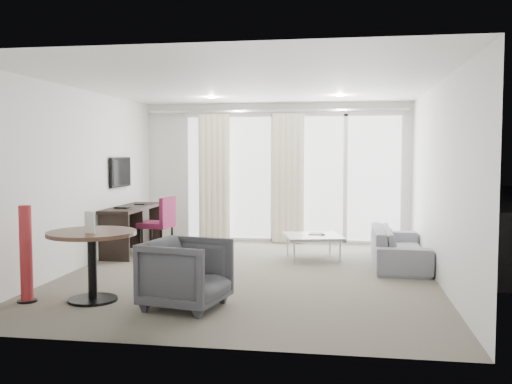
# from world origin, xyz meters

# --- Properties ---
(floor) EXTENTS (5.00, 6.00, 0.00)m
(floor) POSITION_xyz_m (0.00, 0.00, 0.00)
(floor) COLOR #676052
(floor) RESTS_ON ground
(ceiling) EXTENTS (5.00, 6.00, 0.00)m
(ceiling) POSITION_xyz_m (0.00, 0.00, 2.60)
(ceiling) COLOR white
(ceiling) RESTS_ON ground
(wall_left) EXTENTS (0.00, 6.00, 2.60)m
(wall_left) POSITION_xyz_m (-2.50, 0.00, 1.30)
(wall_left) COLOR silver
(wall_left) RESTS_ON ground
(wall_right) EXTENTS (0.00, 6.00, 2.60)m
(wall_right) POSITION_xyz_m (2.50, 0.00, 1.30)
(wall_right) COLOR silver
(wall_right) RESTS_ON ground
(wall_front) EXTENTS (5.00, 0.00, 2.60)m
(wall_front) POSITION_xyz_m (0.00, -3.00, 1.30)
(wall_front) COLOR silver
(wall_front) RESTS_ON ground
(window_panel) EXTENTS (4.00, 0.02, 2.38)m
(window_panel) POSITION_xyz_m (0.30, 2.98, 1.20)
(window_panel) COLOR white
(window_panel) RESTS_ON ground
(window_frame) EXTENTS (4.10, 0.06, 2.44)m
(window_frame) POSITION_xyz_m (0.30, 2.97, 1.20)
(window_frame) COLOR white
(window_frame) RESTS_ON ground
(curtain_left) EXTENTS (0.60, 0.20, 2.38)m
(curtain_left) POSITION_xyz_m (-1.15, 2.82, 1.20)
(curtain_left) COLOR beige
(curtain_left) RESTS_ON ground
(curtain_right) EXTENTS (0.60, 0.20, 2.38)m
(curtain_right) POSITION_xyz_m (0.25, 2.82, 1.20)
(curtain_right) COLOR beige
(curtain_right) RESTS_ON ground
(curtain_track) EXTENTS (4.80, 0.04, 0.04)m
(curtain_track) POSITION_xyz_m (0.00, 2.82, 2.45)
(curtain_track) COLOR #B2B2B7
(curtain_track) RESTS_ON ceiling
(downlight_a) EXTENTS (0.12, 0.12, 0.02)m
(downlight_a) POSITION_xyz_m (-0.90, 1.60, 2.59)
(downlight_a) COLOR #FFE0B2
(downlight_a) RESTS_ON ceiling
(downlight_b) EXTENTS (0.12, 0.12, 0.02)m
(downlight_b) POSITION_xyz_m (1.20, 1.60, 2.59)
(downlight_b) COLOR #FFE0B2
(downlight_b) RESTS_ON ceiling
(desk) EXTENTS (0.52, 1.66, 0.78)m
(desk) POSITION_xyz_m (-2.22, 1.36, 0.39)
(desk) COLOR black
(desk) RESTS_ON floor
(tv) EXTENTS (0.05, 0.80, 0.50)m
(tv) POSITION_xyz_m (-2.46, 1.45, 1.35)
(tv) COLOR black
(tv) RESTS_ON wall_left
(desk_chair) EXTENTS (0.59, 0.56, 0.95)m
(desk_chair) POSITION_xyz_m (-1.79, 1.33, 0.48)
(desk_chair) COLOR maroon
(desk_chair) RESTS_ON floor
(round_table) EXTENTS (1.22, 1.22, 0.80)m
(round_table) POSITION_xyz_m (-1.52, -1.68, 0.40)
(round_table) COLOR #472D20
(round_table) RESTS_ON floor
(menu_card) EXTENTS (0.13, 0.06, 0.24)m
(menu_card) POSITION_xyz_m (-1.46, -1.83, 0.72)
(menu_card) COLOR white
(menu_card) RESTS_ON round_table
(red_lamp) EXTENTS (0.27, 0.27, 1.09)m
(red_lamp) POSITION_xyz_m (-2.23, -1.83, 0.55)
(red_lamp) COLOR #A22629
(red_lamp) RESTS_ON floor
(tub_armchair) EXTENTS (0.97, 0.95, 0.75)m
(tub_armchair) POSITION_xyz_m (-0.39, -1.79, 0.38)
(tub_armchair) COLOR #3D3D42
(tub_armchair) RESTS_ON floor
(coffee_table) EXTENTS (1.03, 1.03, 0.38)m
(coffee_table) POSITION_xyz_m (0.81, 1.25, 0.19)
(coffee_table) COLOR gray
(coffee_table) RESTS_ON floor
(remote) EXTENTS (0.12, 0.18, 0.02)m
(remote) POSITION_xyz_m (0.94, 1.31, 0.36)
(remote) COLOR black
(remote) RESTS_ON coffee_table
(magazine) EXTENTS (0.23, 0.29, 0.02)m
(magazine) POSITION_xyz_m (0.85, 1.38, 0.36)
(magazine) COLOR gray
(magazine) RESTS_ON coffee_table
(sofa) EXTENTS (0.75, 1.92, 0.56)m
(sofa) POSITION_xyz_m (2.10, 0.98, 0.28)
(sofa) COLOR gray
(sofa) RESTS_ON floor
(terrace_slab) EXTENTS (5.60, 3.00, 0.12)m
(terrace_slab) POSITION_xyz_m (0.30, 4.50, -0.06)
(terrace_slab) COLOR #4D4D50
(terrace_slab) RESTS_ON ground
(rattan_chair_a) EXTENTS (0.58, 0.58, 0.78)m
(rattan_chair_a) POSITION_xyz_m (0.86, 3.80, 0.39)
(rattan_chair_a) COLOR brown
(rattan_chair_a) RESTS_ON terrace_slab
(rattan_chair_b) EXTENTS (0.73, 0.73, 0.81)m
(rattan_chair_b) POSITION_xyz_m (2.06, 4.46, 0.41)
(rattan_chair_b) COLOR brown
(rattan_chair_b) RESTS_ON terrace_slab
(rattan_table) EXTENTS (0.52, 0.52, 0.45)m
(rattan_table) POSITION_xyz_m (1.90, 4.60, 0.23)
(rattan_table) COLOR brown
(rattan_table) RESTS_ON terrace_slab
(balustrade) EXTENTS (5.50, 0.06, 1.05)m
(balustrade) POSITION_xyz_m (0.30, 5.95, 0.50)
(balustrade) COLOR #B2B2B7
(balustrade) RESTS_ON terrace_slab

